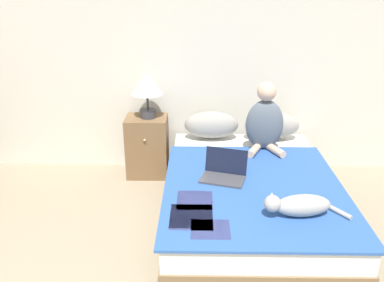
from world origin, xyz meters
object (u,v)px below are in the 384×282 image
person_sitting (265,122)px  pillow_near (211,125)px  nightstand (147,146)px  laptop_open (224,173)px  bed (250,198)px  cat_tabby (299,205)px  table_lamp (147,87)px  pillow_far (272,125)px

person_sitting → pillow_near: bearing=149.9°
pillow_near → nightstand: 0.71m
person_sitting → laptop_open: (-0.42, -0.63, -0.23)m
bed → cat_tabby: bearing=-67.2°
cat_tabby → laptop_open: laptop_open is taller
bed → table_lamp: bearing=138.1°
pillow_far → nightstand: 1.31m
laptop_open → nightstand: (-0.75, 0.90, -0.15)m
person_sitting → nightstand: person_sitting is taller
pillow_far → laptop_open: pillow_far is taller
table_lamp → bed: bearing=-41.9°
pillow_near → laptop_open: (0.08, -0.92, -0.09)m
bed → person_sitting: bearing=72.5°
pillow_near → table_lamp: 0.76m
bed → pillow_near: pillow_near is taller
bed → pillow_far: pillow_far is taller
laptop_open → pillow_near: bearing=111.1°
pillow_far → nightstand: bearing=-179.2°
nightstand → bed: bearing=-41.2°
pillow_near → laptop_open: bearing=-85.1°
pillow_near → cat_tabby: size_ratio=0.90×
pillow_near → person_sitting: 0.59m
pillow_near → nightstand: pillow_near is taller
bed → pillow_far: 0.99m
pillow_near → pillow_far: size_ratio=1.00×
bed → pillow_far: size_ratio=3.72×
pillow_near → cat_tabby: 1.59m
pillow_far → table_lamp: (-1.27, -0.02, 0.40)m
pillow_near → person_sitting: size_ratio=0.84×
pillow_near → table_lamp: bearing=-178.5°
pillow_near → bed: bearing=-70.5°
person_sitting → nightstand: size_ratio=1.03×
laptop_open → table_lamp: (-0.72, 0.91, 0.49)m
person_sitting → pillow_far: bearing=66.2°
pillow_near → pillow_far: (0.62, 0.00, 0.00)m
person_sitting → cat_tabby: bearing=-86.7°
bed → pillow_near: bearing=109.5°
cat_tabby → nightstand: size_ratio=0.96×
person_sitting → cat_tabby: size_ratio=1.08×
pillow_far → nightstand: pillow_far is taller
pillow_far → person_sitting: 0.34m
pillow_far → person_sitting: (-0.13, -0.29, 0.14)m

